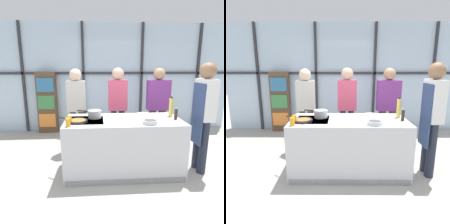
# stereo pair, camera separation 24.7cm
# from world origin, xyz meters

# --- Properties ---
(ground_plane) EXTENTS (18.00, 18.00, 0.00)m
(ground_plane) POSITION_xyz_m (0.00, 0.00, 0.00)
(ground_plane) COLOR #ADA89E
(back_window_wall) EXTENTS (6.40, 0.10, 2.80)m
(back_window_wall) POSITION_xyz_m (0.00, 2.32, 1.40)
(back_window_wall) COLOR silver
(back_window_wall) RESTS_ON ground_plane
(bookshelf) EXTENTS (0.49, 0.19, 1.58)m
(bookshelf) POSITION_xyz_m (-1.71, 2.13, 0.79)
(bookshelf) COLOR brown
(bookshelf) RESTS_ON ground_plane
(demo_island) EXTENTS (1.84, 0.87, 0.89)m
(demo_island) POSITION_xyz_m (-0.00, -0.00, 0.45)
(demo_island) COLOR silver
(demo_island) RESTS_ON ground_plane
(chef) EXTENTS (0.25, 0.41, 1.78)m
(chef) POSITION_xyz_m (1.27, -0.08, 1.03)
(chef) COLOR #232838
(chef) RESTS_ON ground_plane
(spectator_far_left) EXTENTS (0.36, 0.23, 1.67)m
(spectator_far_left) POSITION_xyz_m (-0.83, 0.91, 0.98)
(spectator_far_left) COLOR #47382D
(spectator_far_left) RESTS_ON ground_plane
(spectator_center_left) EXTENTS (0.38, 0.24, 1.69)m
(spectator_center_left) POSITION_xyz_m (0.00, 0.91, 0.99)
(spectator_center_left) COLOR #232838
(spectator_center_left) RESTS_ON ground_plane
(spectator_center_right) EXTENTS (0.46, 0.24, 1.69)m
(spectator_center_right) POSITION_xyz_m (0.83, 0.91, 0.95)
(spectator_center_right) COLOR #47382D
(spectator_center_right) RESTS_ON ground_plane
(frying_pan) EXTENTS (0.46, 0.37, 0.04)m
(frying_pan) POSITION_xyz_m (-0.71, -0.12, 0.91)
(frying_pan) COLOR #232326
(frying_pan) RESTS_ON demo_island
(saucepan) EXTENTS (0.41, 0.24, 0.13)m
(saucepan) POSITION_xyz_m (-0.46, 0.13, 0.96)
(saucepan) COLOR silver
(saucepan) RESTS_ON demo_island
(white_plate) EXTENTS (0.24, 0.24, 0.01)m
(white_plate) POSITION_xyz_m (0.40, 0.32, 0.90)
(white_plate) COLOR white
(white_plate) RESTS_ON demo_island
(mixing_bowl) EXTENTS (0.22, 0.22, 0.06)m
(mixing_bowl) POSITION_xyz_m (0.36, -0.28, 0.92)
(mixing_bowl) COLOR silver
(mixing_bowl) RESTS_ON demo_island
(oil_bottle) EXTENTS (0.07, 0.07, 0.33)m
(oil_bottle) POSITION_xyz_m (0.82, 0.15, 1.05)
(oil_bottle) COLOR #E0CC4C
(oil_bottle) RESTS_ON demo_island
(pepper_grinder) EXTENTS (0.05, 0.05, 0.19)m
(pepper_grinder) POSITION_xyz_m (0.83, -0.06, 0.98)
(pepper_grinder) COLOR #332319
(pepper_grinder) RESTS_ON demo_island
(juice_glass_near) EXTENTS (0.07, 0.07, 0.12)m
(juice_glass_near) POSITION_xyz_m (-0.82, -0.33, 0.95)
(juice_glass_near) COLOR orange
(juice_glass_near) RESTS_ON demo_island
(juice_glass_far) EXTENTS (0.07, 0.07, 0.12)m
(juice_glass_far) POSITION_xyz_m (-0.82, -0.19, 0.95)
(juice_glass_far) COLOR orange
(juice_glass_far) RESTS_ON demo_island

